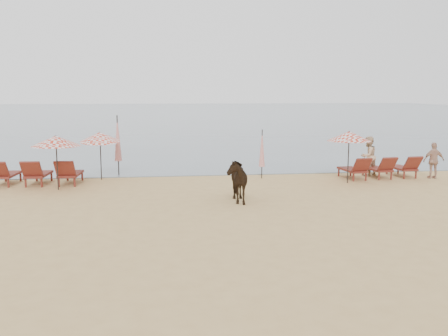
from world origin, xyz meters
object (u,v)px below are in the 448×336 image
object	(u,v)px
umbrella_closed_left	(118,139)
beachgoer_right_b	(434,160)
lounger_cluster_right	(380,168)
umbrella_closed_right	(262,148)
cow	(235,179)
umbrella_open_right	(349,136)
lounger_cluster_left	(37,173)
beachgoer_right_a	(368,156)
umbrella_open_left_a	(56,141)
umbrella_open_left_b	(100,137)

from	to	relation	value
umbrella_closed_left	beachgoer_right_b	world-z (taller)	umbrella_closed_left
lounger_cluster_right	umbrella_closed_right	distance (m)	5.07
cow	umbrella_open_right	bearing A→B (deg)	27.59
umbrella_open_right	umbrella_closed_left	bearing A→B (deg)	146.30
lounger_cluster_left	beachgoer_right_b	xyz separation A→B (m)	(16.23, -0.45, 0.27)
beachgoer_right_a	umbrella_closed_left	bearing A→B (deg)	-35.04
umbrella_open_left_a	lounger_cluster_right	bearing A→B (deg)	-9.41
lounger_cluster_left	umbrella_open_right	xyz separation A→B (m)	(12.25, -1.04, 1.39)
lounger_cluster_left	beachgoer_right_b	distance (m)	16.24
lounger_cluster_right	umbrella_closed_left	size ratio (longest dim) A/B	1.22
umbrella_open_right	umbrella_closed_left	world-z (taller)	umbrella_closed_left
lounger_cluster_right	umbrella_closed_right	xyz separation A→B (m)	(-4.96, 0.64, 0.81)
umbrella_closed_right	umbrella_closed_left	bearing A→B (deg)	165.96
lounger_cluster_left	lounger_cluster_right	distance (m)	14.01
umbrella_closed_right	beachgoer_right_a	bearing A→B (deg)	1.13
beachgoer_right_a	beachgoer_right_b	size ratio (longest dim) A/B	1.12
lounger_cluster_left	cow	distance (m)	8.22
lounger_cluster_right	umbrella_open_left_a	bearing A→B (deg)	177.46
lounger_cluster_right	umbrella_closed_right	bearing A→B (deg)	166.24
lounger_cluster_right	umbrella_open_left_b	world-z (taller)	umbrella_open_left_b
umbrella_open_right	beachgoer_right_b	bearing A→B (deg)	-7.16
beachgoer_right_b	lounger_cluster_left	bearing A→B (deg)	0.39
cow	beachgoer_right_a	distance (m)	7.89
umbrella_open_left_a	umbrella_open_left_b	xyz separation A→B (m)	(1.35, 2.02, -0.04)
umbrella_open_left_b	umbrella_open_right	distance (m)	10.11
umbrella_open_left_b	umbrella_closed_left	xyz separation A→B (m)	(0.63, 1.01, -0.17)
cow	lounger_cluster_right	bearing A→B (deg)	26.91
lounger_cluster_right	umbrella_closed_left	xyz separation A→B (m)	(-11.03, 2.16, 1.16)
cow	beachgoer_right_b	distance (m)	9.60
lounger_cluster_right	umbrella_open_right	bearing A→B (deg)	-159.62
umbrella_open_left_b	beachgoer_right_a	xyz separation A→B (m)	(11.43, -0.41, -0.93)
umbrella_open_left_a	cow	size ratio (longest dim) A/B	1.15
lounger_cluster_right	beachgoer_right_b	world-z (taller)	beachgoer_right_b
lounger_cluster_left	lounger_cluster_right	size ratio (longest dim) A/B	1.04
umbrella_closed_right	umbrella_open_left_b	bearing A→B (deg)	175.69
umbrella_closed_right	cow	size ratio (longest dim) A/B	1.17
beachgoer_right_a	beachgoer_right_b	distance (m)	2.66
lounger_cluster_left	umbrella_closed_left	bearing A→B (deg)	37.16
lounger_cluster_left	umbrella_open_left_b	size ratio (longest dim) A/B	1.60
umbrella_open_left_b	umbrella_closed_right	world-z (taller)	same
lounger_cluster_right	cow	world-z (taller)	cow
umbrella_open_left_b	cow	bearing A→B (deg)	-44.31
lounger_cluster_left	umbrella_closed_right	size ratio (longest dim) A/B	1.60
umbrella_open_left_b	umbrella_open_right	world-z (taller)	umbrella_open_right
lounger_cluster_right	umbrella_open_left_b	size ratio (longest dim) A/B	1.55
lounger_cluster_right	umbrella_closed_left	world-z (taller)	umbrella_closed_left
umbrella_open_left_a	beachgoer_right_a	bearing A→B (deg)	-6.08
umbrella_open_left_a	cow	distance (m)	6.95
umbrella_open_right	beachgoer_right_b	distance (m)	4.17
lounger_cluster_left	umbrella_open_left_a	world-z (taller)	umbrella_open_left_a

